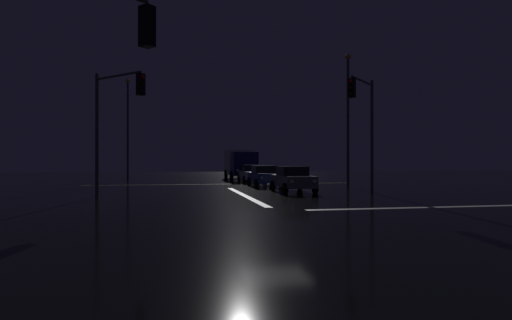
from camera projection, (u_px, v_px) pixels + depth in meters
ground at (275, 212)px, 16.03m from camera, size 120.00×120.00×0.10m
stop_line_north at (244, 195)px, 23.33m from camera, size 0.35×12.66×0.01m
centre_line_ns at (222, 184)px, 34.72m from camera, size 22.00×0.15×0.01m
crosswalk_bar_east at (452, 207)px, 17.45m from camera, size 12.66×0.40×0.01m
sedan_gray at (293, 179)px, 25.94m from camera, size 2.02×4.33×1.57m
sedan_blue at (264, 176)px, 31.72m from camera, size 2.02×4.33×1.57m
sedan_silver at (251, 173)px, 37.67m from camera, size 2.02×4.33×1.57m
box_truck at (240, 163)px, 44.30m from camera, size 2.68×8.28×3.08m
traffic_signal_nw at (114, 111)px, 21.45m from camera, size 2.75×2.75×6.54m
traffic_signal_sw at (43, 40)px, 8.55m from camera, size 3.68×3.68×6.29m
traffic_signal_ne at (364, 114)px, 24.11m from camera, size 2.62×2.62×6.75m
streetlamp_right_near at (348, 111)px, 30.45m from camera, size 0.44×0.44×9.70m
streetlamp_left_far at (128, 122)px, 42.95m from camera, size 0.44×0.44×10.34m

